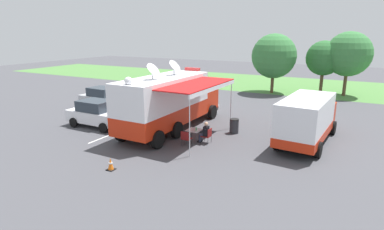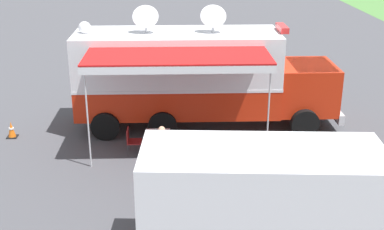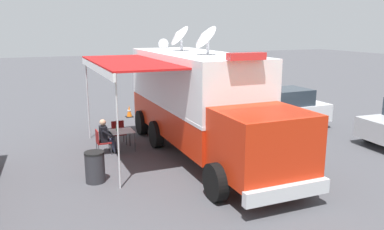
{
  "view_description": "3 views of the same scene",
  "coord_description": "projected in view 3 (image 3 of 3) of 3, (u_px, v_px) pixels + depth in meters",
  "views": [
    {
      "loc": [
        10.45,
        -15.85,
        6.1
      ],
      "look_at": [
        2.2,
        -0.41,
        1.5
      ],
      "focal_mm": 29.4,
      "sensor_mm": 36.0,
      "label": 1
    },
    {
      "loc": [
        17.8,
        -0.26,
        7.24
      ],
      "look_at": [
        1.89,
        0.44,
        1.11
      ],
      "focal_mm": 48.06,
      "sensor_mm": 36.0,
      "label": 2
    },
    {
      "loc": [
        5.59,
        12.82,
        4.39
      ],
      "look_at": [
        0.17,
        0.32,
        1.31
      ],
      "focal_mm": 36.59,
      "sensor_mm": 36.0,
      "label": 3
    }
  ],
  "objects": [
    {
      "name": "folding_chair_beside_table",
      "position": [
        118.0,
        131.0,
        14.94
      ],
      "size": [
        0.48,
        0.48,
        0.87
      ],
      "color": "maroon",
      "rests_on": "ground"
    },
    {
      "name": "trash_bin",
      "position": [
        95.0,
        167.0,
        11.24
      ],
      "size": [
        0.57,
        0.57,
        0.91
      ],
      "color": "#2D2D33",
      "rests_on": "ground"
    },
    {
      "name": "car_behind_truck",
      "position": [
        282.0,
        109.0,
        17.09
      ],
      "size": [
        4.21,
        2.04,
        1.76
      ],
      "color": "silver",
      "rests_on": "ground"
    },
    {
      "name": "lot_stripe",
      "position": [
        236.0,
        131.0,
        16.88
      ],
      "size": [
        0.17,
        4.8,
        0.01
      ],
      "primitive_type": "cube",
      "rotation": [
        0.0,
        0.0,
        -0.01
      ],
      "color": "silver",
      "rests_on": "ground"
    },
    {
      "name": "folding_chair_at_table",
      "position": [
        101.0,
        140.0,
        13.72
      ],
      "size": [
        0.48,
        0.48,
        0.87
      ],
      "color": "maroon",
      "rests_on": "ground"
    },
    {
      "name": "seated_responder",
      "position": [
        106.0,
        136.0,
        13.76
      ],
      "size": [
        0.66,
        0.55,
        1.25
      ],
      "color": "black",
      "rests_on": "ground"
    },
    {
      "name": "folding_table",
      "position": [
        122.0,
        132.0,
        14.12
      ],
      "size": [
        0.81,
        0.81,
        0.73
      ],
      "color": "silver",
      "rests_on": "ground"
    },
    {
      "name": "command_truck",
      "position": [
        200.0,
        99.0,
        13.5
      ],
      "size": [
        4.91,
        9.51,
        4.53
      ],
      "color": "red",
      "rests_on": "ground"
    },
    {
      "name": "ground_plane",
      "position": [
        193.0,
        147.0,
        14.61
      ],
      "size": [
        100.0,
        100.0,
        0.0
      ],
      "primitive_type": "plane",
      "color": "#47474C"
    },
    {
      "name": "water_bottle",
      "position": [
        117.0,
        128.0,
        14.07
      ],
      "size": [
        0.07,
        0.07,
        0.22
      ],
      "color": "#3F9959",
      "rests_on": "folding_table"
    },
    {
      "name": "traffic_cone",
      "position": [
        129.0,
        111.0,
        19.45
      ],
      "size": [
        0.36,
        0.36,
        0.58
      ],
      "color": "black",
      "rests_on": "ground"
    }
  ]
}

